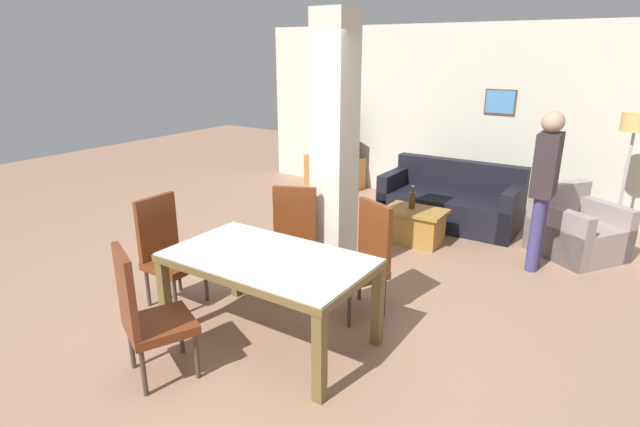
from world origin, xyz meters
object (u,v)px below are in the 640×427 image
(tv_screen, at_px, (335,138))
(floor_lamp, at_px, (634,135))
(bottle, at_px, (412,200))
(coffee_table, at_px, (414,225))
(standing_person, at_px, (545,180))
(dining_chair_far_right, at_px, (364,257))
(sofa, at_px, (451,203))
(dining_chair_head_left, at_px, (167,249))
(tv_stand, at_px, (335,171))
(dining_chair_far_left, at_px, (293,238))
(dining_table, at_px, (269,273))
(dining_chair_near_left, at_px, (146,312))
(armchair, at_px, (575,231))

(tv_screen, bearing_deg, floor_lamp, -163.92)
(bottle, xyz_separation_m, floor_lamp, (2.18, 1.32, 0.82))
(coffee_table, relative_size, standing_person, 0.43)
(dining_chair_far_right, height_order, bottle, dining_chair_far_right)
(standing_person, bearing_deg, sofa, 53.62)
(dining_chair_head_left, relative_size, tv_screen, 1.09)
(dining_chair_far_right, bearing_deg, coffee_table, -55.67)
(tv_stand, bearing_deg, dining_chair_far_left, -64.24)
(dining_table, distance_m, dining_chair_head_left, 1.23)
(dining_chair_far_right, distance_m, sofa, 2.84)
(dining_chair_far_left, xyz_separation_m, standing_person, (1.95, 1.86, 0.47))
(dining_chair_far_left, height_order, tv_stand, dining_chair_far_left)
(floor_lamp, bearing_deg, tv_stand, 174.39)
(tv_screen, bearing_deg, dining_chair_far_left, 137.46)
(dining_chair_far_right, height_order, tv_stand, dining_chair_far_right)
(bottle, xyz_separation_m, standing_person, (1.48, -0.01, 0.46))
(coffee_table, distance_m, standing_person, 1.62)
(dining_chair_near_left, bearing_deg, bottle, 107.41)
(armchair, xyz_separation_m, bottle, (-1.80, -0.66, 0.26))
(standing_person, bearing_deg, dining_chair_head_left, 134.31)
(dining_table, relative_size, floor_lamp, 1.01)
(armchair, bearing_deg, dining_chair_head_left, -8.02)
(dining_table, height_order, floor_lamp, floor_lamp)
(dining_table, height_order, dining_chair_far_right, dining_chair_far_right)
(sofa, distance_m, floor_lamp, 2.29)
(dining_chair_far_left, distance_m, floor_lamp, 4.23)
(coffee_table, bearing_deg, dining_table, -92.58)
(standing_person, bearing_deg, dining_chair_near_left, 151.30)
(dining_table, bearing_deg, armchair, 61.48)
(dining_chair_near_left, height_order, floor_lamp, floor_lamp)
(sofa, relative_size, tv_stand, 1.74)
(bottle, bearing_deg, dining_table, -91.27)
(dining_table, distance_m, coffee_table, 2.76)
(dining_chair_near_left, distance_m, bottle, 3.67)
(dining_chair_head_left, distance_m, tv_stand, 4.61)
(bottle, distance_m, floor_lamp, 2.67)
(tv_stand, height_order, tv_screen, tv_screen)
(dining_chair_far_left, bearing_deg, dining_chair_far_right, 153.12)
(bottle, distance_m, standing_person, 1.55)
(tv_stand, bearing_deg, tv_screen, 90.00)
(dining_chair_near_left, xyz_separation_m, floor_lamp, (2.65, 4.96, 0.83))
(armchair, relative_size, bottle, 4.02)
(dining_chair_far_right, distance_m, dining_chair_head_left, 1.85)
(bottle, xyz_separation_m, tv_screen, (-2.22, 1.75, 0.31))
(dining_chair_far_right, bearing_deg, dining_chair_head_left, 53.25)
(tv_screen, distance_m, floor_lamp, 4.44)
(dining_chair_far_left, xyz_separation_m, dining_chair_near_left, (0.00, -1.77, 0.00))
(dining_table, bearing_deg, dining_chair_near_left, -114.77)
(sofa, distance_m, bottle, 0.98)
(tv_stand, relative_size, standing_person, 0.60)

